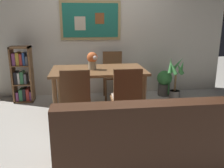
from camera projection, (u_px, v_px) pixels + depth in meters
ground_plane at (109, 123)px, 3.67m from camera, size 12.00×12.00×0.00m
wall_back_with_painting at (100, 31)px, 4.84m from camera, size 5.20×0.14×2.60m
dining_table at (99, 75)px, 3.95m from camera, size 1.53×0.90×0.74m
dining_chair_near_right at (126, 94)px, 3.29m from camera, size 0.40×0.41×0.91m
dining_chair_far_right at (113, 71)px, 4.74m from camera, size 0.40×0.41×0.91m
dining_chair_near_left at (76, 96)px, 3.21m from camera, size 0.40×0.41×0.91m
leather_couch at (147, 143)px, 2.43m from camera, size 1.80×0.84×0.84m
bookshelf at (22, 76)px, 4.50m from camera, size 0.36×0.28×1.05m
potted_ivy at (164, 82)px, 4.90m from camera, size 0.30×0.30×0.52m
potted_palm at (175, 80)px, 4.60m from camera, size 0.38×0.37×0.84m
flower_vase at (92, 60)px, 3.86m from camera, size 0.18×0.18×0.28m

